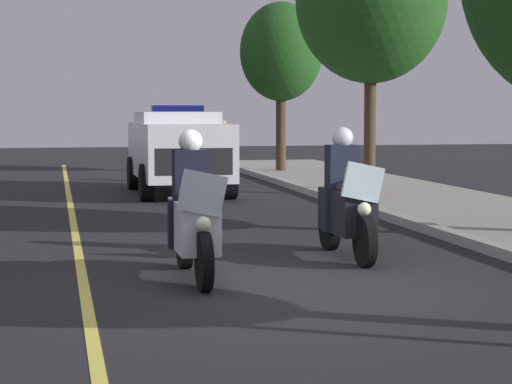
{
  "coord_description": "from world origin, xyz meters",
  "views": [
    {
      "loc": [
        9.86,
        -2.49,
        1.94
      ],
      "look_at": [
        -1.74,
        0.0,
        0.9
      ],
      "focal_mm": 65.76,
      "sensor_mm": 36.0,
      "label": 1
    }
  ],
  "objects_px": {
    "police_motorcycle_lead_left": "(193,218)",
    "tree_behind_suv": "(281,53)",
    "tree_far_back": "(371,0)",
    "police_suv": "(178,148)",
    "police_motorcycle_lead_right": "(346,205)",
    "cyclist_background": "(223,151)"
  },
  "relations": [
    {
      "from": "police_motorcycle_lead_right",
      "to": "tree_behind_suv",
      "type": "relative_size",
      "value": 0.42
    },
    {
      "from": "cyclist_background",
      "to": "tree_behind_suv",
      "type": "height_order",
      "value": "tree_behind_suv"
    },
    {
      "from": "tree_far_back",
      "to": "tree_behind_suv",
      "type": "xyz_separation_m",
      "value": [
        -7.61,
        -0.23,
        -0.72
      ]
    },
    {
      "from": "police_motorcycle_lead_right",
      "to": "police_suv",
      "type": "bearing_deg",
      "value": -174.64
    },
    {
      "from": "police_suv",
      "to": "cyclist_background",
      "type": "distance_m",
      "value": 3.47
    },
    {
      "from": "police_motorcycle_lead_left",
      "to": "tree_far_back",
      "type": "relative_size",
      "value": 0.35
    },
    {
      "from": "tree_behind_suv",
      "to": "police_suv",
      "type": "bearing_deg",
      "value": -32.21
    },
    {
      "from": "police_suv",
      "to": "tree_far_back",
      "type": "distance_m",
      "value": 5.53
    },
    {
      "from": "police_suv",
      "to": "tree_far_back",
      "type": "bearing_deg",
      "value": 73.0
    },
    {
      "from": "police_motorcycle_lead_left",
      "to": "police_motorcycle_lead_right",
      "type": "relative_size",
      "value": 1.0
    },
    {
      "from": "police_motorcycle_lead_right",
      "to": "police_suv",
      "type": "height_order",
      "value": "police_suv"
    },
    {
      "from": "police_motorcycle_lead_right",
      "to": "tree_behind_suv",
      "type": "xyz_separation_m",
      "value": [
        -16.22,
        3.05,
        2.99
      ]
    },
    {
      "from": "police_motorcycle_lead_right",
      "to": "tree_far_back",
      "type": "height_order",
      "value": "tree_far_back"
    },
    {
      "from": "police_motorcycle_lead_right",
      "to": "cyclist_background",
      "type": "height_order",
      "value": "police_motorcycle_lead_right"
    },
    {
      "from": "police_motorcycle_lead_right",
      "to": "police_suv",
      "type": "xyz_separation_m",
      "value": [
        -9.91,
        -0.93,
        0.37
      ]
    },
    {
      "from": "police_suv",
      "to": "tree_behind_suv",
      "type": "distance_m",
      "value": 7.91
    },
    {
      "from": "police_motorcycle_lead_left",
      "to": "cyclist_background",
      "type": "bearing_deg",
      "value": 168.59
    },
    {
      "from": "police_motorcycle_lead_left",
      "to": "tree_behind_suv",
      "type": "relative_size",
      "value": 0.42
    },
    {
      "from": "tree_far_back",
      "to": "tree_behind_suv",
      "type": "distance_m",
      "value": 7.64
    },
    {
      "from": "police_suv",
      "to": "tree_far_back",
      "type": "height_order",
      "value": "tree_far_back"
    },
    {
      "from": "cyclist_background",
      "to": "tree_behind_suv",
      "type": "distance_m",
      "value": 4.93
    },
    {
      "from": "police_suv",
      "to": "tree_behind_suv",
      "type": "xyz_separation_m",
      "value": [
        -6.32,
        3.98,
        2.62
      ]
    }
  ]
}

